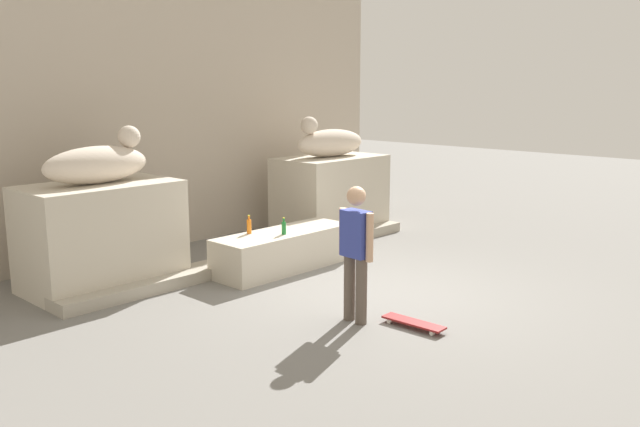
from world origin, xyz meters
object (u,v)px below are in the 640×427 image
(bottle_green, at_px, (284,228))
(bottle_orange, at_px, (249,226))
(statue_reclining_right, at_px, (329,142))
(statue_reclining_left, at_px, (99,163))
(skateboard, at_px, (414,323))
(skater, at_px, (356,248))

(bottle_green, bearing_deg, bottle_orange, 127.46)
(bottle_green, bearing_deg, statue_reclining_right, 28.56)
(statue_reclining_left, xyz_separation_m, skateboard, (1.64, -4.20, -1.71))
(skateboard, height_order, bottle_green, bottle_green)
(statue_reclining_left, distance_m, skater, 3.89)
(statue_reclining_left, height_order, bottle_orange, statue_reclining_left)
(bottle_green, xyz_separation_m, bottle_orange, (-0.33, 0.43, 0.01))
(skateboard, xyz_separation_m, bottle_green, (0.58, 2.83, 0.64))
(statue_reclining_right, xyz_separation_m, bottle_orange, (-2.83, -0.94, -1.05))
(skater, xyz_separation_m, skateboard, (0.31, -0.65, -0.86))
(bottle_green, bearing_deg, statue_reclining_left, 148.46)
(skateboard, xyz_separation_m, bottle_orange, (0.26, 3.26, 0.66))
(skater, relative_size, bottle_orange, 5.81)
(statue_reclining_left, height_order, bottle_green, statue_reclining_left)
(statue_reclining_right, xyz_separation_m, skateboard, (-3.09, -4.19, -1.71))
(bottle_green, bearing_deg, skater, -112.25)
(bottle_orange, bearing_deg, skater, -102.27)
(statue_reclining_left, relative_size, skateboard, 2.03)
(skater, height_order, bottle_green, skater)
(skater, relative_size, bottle_green, 6.36)
(skater, xyz_separation_m, bottle_green, (0.89, 2.18, -0.21))
(bottle_orange, bearing_deg, bottle_green, -52.54)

